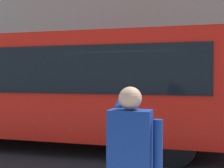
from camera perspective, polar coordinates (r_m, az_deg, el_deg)
ground_plane at (r=8.05m, az=3.37°, el=-12.54°), size 60.00×60.00×0.00m
red_bus at (r=8.43m, az=-8.95°, el=-0.35°), size 9.05×2.54×3.08m
pedestrian_photographer at (r=2.96m, az=3.53°, el=-14.35°), size 0.53×0.52×1.70m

